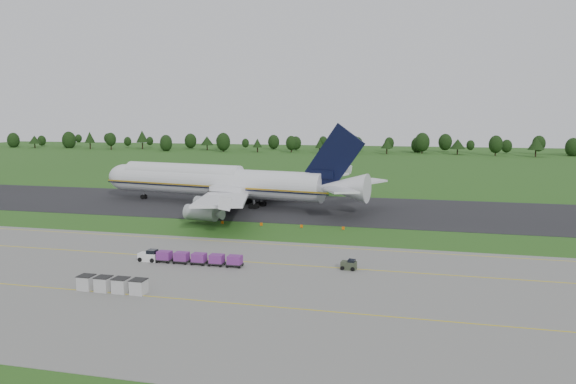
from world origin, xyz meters
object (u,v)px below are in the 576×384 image
(aircraft, at_px, (220,182))
(baggage_train, at_px, (188,258))
(utility_cart, at_px, (349,266))
(uld_row, at_px, (112,284))
(edge_markers, at_px, (281,225))

(aircraft, bearing_deg, baggage_train, -74.23)
(utility_cart, bearing_deg, aircraft, 127.34)
(aircraft, height_order, uld_row, aircraft)
(uld_row, distance_m, edge_markers, 45.63)
(uld_row, height_order, edge_markers, uld_row)
(utility_cart, relative_size, edge_markers, 0.09)
(aircraft, relative_size, edge_markers, 2.86)
(utility_cart, relative_size, uld_row, 0.25)
(utility_cart, height_order, uld_row, uld_row)
(uld_row, bearing_deg, baggage_train, 75.68)
(baggage_train, distance_m, utility_cart, 23.39)
(baggage_train, xyz_separation_m, uld_row, (-3.69, -14.43, 0.03))
(aircraft, bearing_deg, edge_markers, -46.70)
(edge_markers, bearing_deg, utility_cart, -58.29)
(baggage_train, bearing_deg, uld_row, -104.32)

